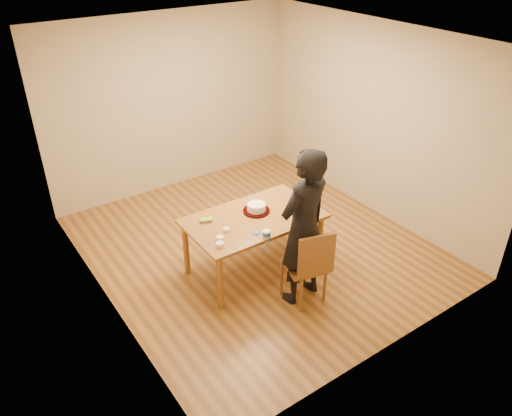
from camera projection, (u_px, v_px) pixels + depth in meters
room_shell at (240, 145)px, 6.24m from camera, size 4.00×4.50×2.70m
dining_table at (254, 219)px, 5.90m from camera, size 1.61×0.96×0.04m
dining_chair at (304, 266)px, 5.57m from camera, size 0.50×0.50×0.04m
cake_plate at (256, 211)px, 5.99m from camera, size 0.32×0.32×0.02m
cake at (256, 207)px, 5.97m from camera, size 0.23×0.23×0.07m
frosting_dome at (256, 204)px, 5.94m from camera, size 0.22×0.22×0.03m
frosting_tub at (267, 234)px, 5.52m from camera, size 0.08×0.08×0.07m
frosting_lid at (257, 233)px, 5.59m from camera, size 0.09×0.09×0.01m
frosting_dollop at (257, 232)px, 5.58m from camera, size 0.04×0.04×0.02m
ramekin_green at (220, 244)px, 5.37m from camera, size 0.09×0.09×0.04m
ramekin_yellow at (227, 230)px, 5.63m from camera, size 0.08×0.08×0.04m
ramekin_multi at (220, 238)px, 5.48m from camera, size 0.08×0.08×0.04m
candy_box_pink at (207, 221)px, 5.80m from camera, size 0.13×0.08×0.02m
candy_box_green at (206, 220)px, 5.79m from camera, size 0.15×0.11×0.02m
spatula at (265, 244)px, 5.40m from camera, size 0.14×0.10×0.01m
person at (304, 228)px, 5.36m from camera, size 0.74×0.54×1.85m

